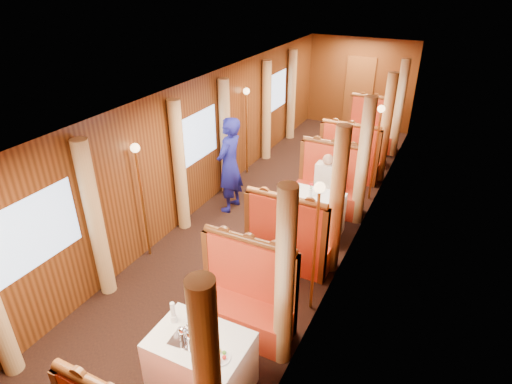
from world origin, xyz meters
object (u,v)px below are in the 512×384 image
Objects in this scene: table_far at (361,147)px; banquette_far_fwd at (349,160)px; table_mid at (311,215)px; fruit_plate at (219,356)px; steward at (230,165)px; teapot_back at (193,329)px; table_near at (201,364)px; banquette_far_aft at (371,132)px; rose_vase_far at (364,125)px; banquette_mid_fwd at (288,243)px; banquette_mid_aft at (329,188)px; teapot_right at (191,339)px; banquette_near_aft at (244,302)px; rose_vase_mid at (311,187)px; teapot_left at (183,335)px; passenger at (326,179)px; tea_tray at (187,340)px.

table_far is 1.02m from banquette_far_fwd.
fruit_plate is (0.32, -3.62, 0.39)m from table_mid.
teapot_back is at bearing 23.51° from steward.
table_near is 4.53× the size of fruit_plate.
rose_vase_far is (0.01, -1.01, 0.50)m from banquette_far_aft.
banquette_mid_fwd is 1.00× the size of banquette_mid_aft.
banquette_near_aft is at bearing 94.46° from teapot_right.
teapot_right is 0.46× the size of rose_vase_mid.
fruit_plate is at bearing 14.33° from teapot_left.
rose_vase_mid is (-0.02, 3.48, 0.55)m from table_near.
teapot_back is (-0.09, -7.98, 0.40)m from banquette_far_aft.
banquette_far_aft reaches higher than fruit_plate.
banquette_mid_aft is at bearing -90.00° from banquette_far_aft.
banquette_mid_aft reaches higher than passenger.
banquette_far_aft is 7.88× the size of teapot_back.
banquette_far_aft is 1.76× the size of passenger.
rose_vase_far is (0.01, 3.51, 0.55)m from table_mid.
banquette_far_fwd is 6.07m from tea_tray.
table_near is at bearing -90.09° from rose_vase_far.
banquette_far_fwd is 2.03m from banquette_far_aft.
rose_vase_mid is at bearing 107.61° from teapot_left.
tea_tray is at bearing 174.19° from fruit_plate.
teapot_left is at bearing -93.31° from banquette_mid_fwd.
tea_tray reaches higher than table_far.
teapot_back is (-0.09, -0.98, 0.40)m from banquette_near_aft.
fruit_plate is at bearing 1.65° from teapot_right.
passenger reaches higher than teapot_left.
table_near is 0.40m from tea_tray.
table_far is (0.00, 2.49, -0.05)m from banquette_mid_aft.
banquette_far_aft is at bearing 89.76° from rose_vase_mid.
table_near is at bearing -90.00° from passenger.
banquette_mid_aft is at bearing -90.00° from table_far.
banquette_mid_fwd and banquette_far_aft have the same top height.
teapot_left is at bearing -91.40° from banquette_far_fwd.
banquette_mid_aft is 2.54m from rose_vase_far.
table_far is at bearing 89.70° from rose_vase_mid.
banquette_near_aft is 0.73× the size of steward.
teapot_left reaches higher than tea_tray.
table_mid is (0.00, 2.49, -0.05)m from banquette_near_aft.
passenger is (-0.00, -1.72, 0.32)m from banquette_far_fwd.
teapot_right is 0.98× the size of teapot_back.
banquette_far_fwd is 5.96m from teapot_back.
teapot_right is at bearing -90.44° from banquette_mid_aft.
passenger is at bearing -90.00° from banquette_far_aft.
banquette_near_aft is 8.57× the size of teapot_left.
tea_tray is (-0.10, -7.07, 0.38)m from table_far.
banquette_mid_fwd is 2.58m from tea_tray.
banquette_far_aft is (0.00, 4.51, 0.05)m from table_mid.
teapot_left is 0.94× the size of teapot_right.
rose_vase_far is at bearing 92.45° from fruit_plate.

